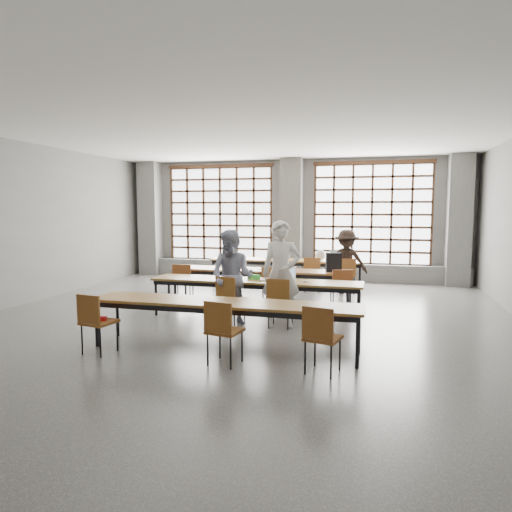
{
  "coord_description": "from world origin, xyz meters",
  "views": [
    {
      "loc": [
        2.31,
        -7.86,
        2.08
      ],
      "look_at": [
        0.18,
        0.4,
        1.18
      ],
      "focal_mm": 32.0,
      "sensor_mm": 36.0,
      "label": 1
    }
  ],
  "objects_px": {
    "mouse": "(305,281)",
    "green_box": "(254,277)",
    "chair_front_left": "(229,295)",
    "student_female": "(232,277)",
    "chair_near_right": "(321,333)",
    "student_back": "(346,262)",
    "chair_mid_right": "(341,286)",
    "laptop_front": "(285,277)",
    "desk_row_c": "(255,283)",
    "desk_row_b": "(260,272)",
    "desk_row_d": "(224,306)",
    "chair_back_mid": "(313,271)",
    "chair_near_left": "(95,317)",
    "red_pouch": "(99,319)",
    "chair_back_left": "(228,268)",
    "phone": "(263,281)",
    "chair_mid_centre": "(272,283)",
    "student_male": "(281,274)",
    "chair_front_right": "(280,298)",
    "backpack": "(334,262)",
    "plastic_bag": "(320,255)",
    "chair_mid_left": "(183,279)",
    "desk_row_a": "(286,262)",
    "laptop_back": "(337,258)",
    "chair_back_right": "(347,272)",
    "chair_near_mid": "(222,326)"
  },
  "relations": [
    {
      "from": "laptop_front",
      "to": "chair_mid_left",
      "type": "bearing_deg",
      "value": 162.87
    },
    {
      "from": "chair_near_right",
      "to": "chair_back_mid",
      "type": "bearing_deg",
      "value": 98.44
    },
    {
      "from": "desk_row_a",
      "to": "chair_back_mid",
      "type": "bearing_deg",
      "value": -38.32
    },
    {
      "from": "desk_row_d",
      "to": "laptop_front",
      "type": "bearing_deg",
      "value": 77.01
    },
    {
      "from": "chair_mid_right",
      "to": "laptop_front",
      "type": "bearing_deg",
      "value": -143.21
    },
    {
      "from": "chair_front_left",
      "to": "student_female",
      "type": "xyz_separation_m",
      "value": [
        0.02,
        0.13,
        0.31
      ]
    },
    {
      "from": "chair_mid_centre",
      "to": "chair_back_left",
      "type": "bearing_deg",
      "value": 128.23
    },
    {
      "from": "chair_front_right",
      "to": "phone",
      "type": "xyz_separation_m",
      "value": [
        -0.42,
        0.53,
        0.2
      ]
    },
    {
      "from": "chair_mid_left",
      "to": "chair_front_right",
      "type": "relative_size",
      "value": 1.0
    },
    {
      "from": "student_male",
      "to": "phone",
      "type": "xyz_separation_m",
      "value": [
        -0.42,
        0.4,
        -0.2
      ]
    },
    {
      "from": "chair_front_right",
      "to": "student_back",
      "type": "height_order",
      "value": "student_back"
    },
    {
      "from": "chair_mid_left",
      "to": "student_male",
      "type": "distance_m",
      "value": 2.83
    },
    {
      "from": "desk_row_c",
      "to": "chair_front_right",
      "type": "relative_size",
      "value": 4.55
    },
    {
      "from": "chair_back_mid",
      "to": "backpack",
      "type": "xyz_separation_m",
      "value": [
        0.62,
        -1.35,
        0.39
      ]
    },
    {
      "from": "chair_near_right",
      "to": "student_back",
      "type": "height_order",
      "value": "student_back"
    },
    {
      "from": "chair_near_mid",
      "to": "chair_near_left",
      "type": "bearing_deg",
      "value": 180.0
    },
    {
      "from": "backpack",
      "to": "plastic_bag",
      "type": "height_order",
      "value": "backpack"
    },
    {
      "from": "chair_back_left",
      "to": "student_back",
      "type": "relative_size",
      "value": 0.56
    },
    {
      "from": "green_box",
      "to": "backpack",
      "type": "xyz_separation_m",
      "value": [
        1.38,
        1.45,
        0.15
      ]
    },
    {
      "from": "backpack",
      "to": "desk_row_d",
      "type": "bearing_deg",
      "value": -123.39
    },
    {
      "from": "phone",
      "to": "chair_mid_centre",
      "type": "bearing_deg",
      "value": 92.82
    },
    {
      "from": "chair_mid_right",
      "to": "chair_front_left",
      "type": "distance_m",
      "value": 2.38
    },
    {
      "from": "chair_near_right",
      "to": "chair_mid_left",
      "type": "bearing_deg",
      "value": 133.82
    },
    {
      "from": "chair_back_left",
      "to": "chair_mid_left",
      "type": "xyz_separation_m",
      "value": [
        -0.39,
        -2.03,
        0.0
      ]
    },
    {
      "from": "chair_near_left",
      "to": "chair_mid_left",
      "type": "bearing_deg",
      "value": 93.18
    },
    {
      "from": "desk_row_d",
      "to": "green_box",
      "type": "bearing_deg",
      "value": 92.9
    },
    {
      "from": "chair_back_left",
      "to": "phone",
      "type": "bearing_deg",
      "value": -61.09
    },
    {
      "from": "desk_row_a",
      "to": "desk_row_d",
      "type": "height_order",
      "value": "same"
    },
    {
      "from": "backpack",
      "to": "plastic_bag",
      "type": "relative_size",
      "value": 1.4
    },
    {
      "from": "student_female",
      "to": "desk_row_b",
      "type": "bearing_deg",
      "value": 95.02
    },
    {
      "from": "chair_near_left",
      "to": "green_box",
      "type": "height_order",
      "value": "chair_near_left"
    },
    {
      "from": "chair_front_left",
      "to": "green_box",
      "type": "distance_m",
      "value": 0.79
    },
    {
      "from": "desk_row_b",
      "to": "chair_mid_centre",
      "type": "distance_m",
      "value": 0.76
    },
    {
      "from": "laptop_back",
      "to": "chair_back_right",
      "type": "bearing_deg",
      "value": -69.32
    },
    {
      "from": "student_female",
      "to": "chair_mid_left",
      "type": "bearing_deg",
      "value": 144.89
    },
    {
      "from": "chair_mid_centre",
      "to": "student_male",
      "type": "xyz_separation_m",
      "value": [
        0.47,
        -1.35,
        0.4
      ]
    },
    {
      "from": "chair_front_left",
      "to": "chair_near_mid",
      "type": "xyz_separation_m",
      "value": [
        0.57,
        -2.06,
        0.0
      ]
    },
    {
      "from": "desk_row_d",
      "to": "chair_mid_right",
      "type": "height_order",
      "value": "chair_mid_right"
    },
    {
      "from": "desk_row_c",
      "to": "student_back",
      "type": "relative_size",
      "value": 2.57
    },
    {
      "from": "chair_back_mid",
      "to": "red_pouch",
      "type": "xyz_separation_m",
      "value": [
        -2.36,
        -5.48,
        -0.04
      ]
    },
    {
      "from": "chair_front_right",
      "to": "plastic_bag",
      "type": "height_order",
      "value": "plastic_bag"
    },
    {
      "from": "desk_row_c",
      "to": "student_female",
      "type": "bearing_deg",
      "value": -120.96
    },
    {
      "from": "chair_back_mid",
      "to": "chair_near_left",
      "type": "height_order",
      "value": "same"
    },
    {
      "from": "mouse",
      "to": "green_box",
      "type": "height_order",
      "value": "green_box"
    },
    {
      "from": "chair_back_left",
      "to": "desk_row_b",
      "type": "bearing_deg",
      "value": -49.45
    },
    {
      "from": "chair_back_left",
      "to": "chair_front_right",
      "type": "height_order",
      "value": "same"
    },
    {
      "from": "student_female",
      "to": "plastic_bag",
      "type": "xyz_separation_m",
      "value": [
        1.12,
        4.06,
        0.03
      ]
    },
    {
      "from": "desk_row_a",
      "to": "laptop_back",
      "type": "bearing_deg",
      "value": 4.65
    },
    {
      "from": "chair_back_left",
      "to": "chair_near_mid",
      "type": "height_order",
      "value": "same"
    },
    {
      "from": "chair_mid_right",
      "to": "laptop_front",
      "type": "xyz_separation_m",
      "value": [
        -0.99,
        -0.74,
        0.25
      ]
    }
  ]
}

